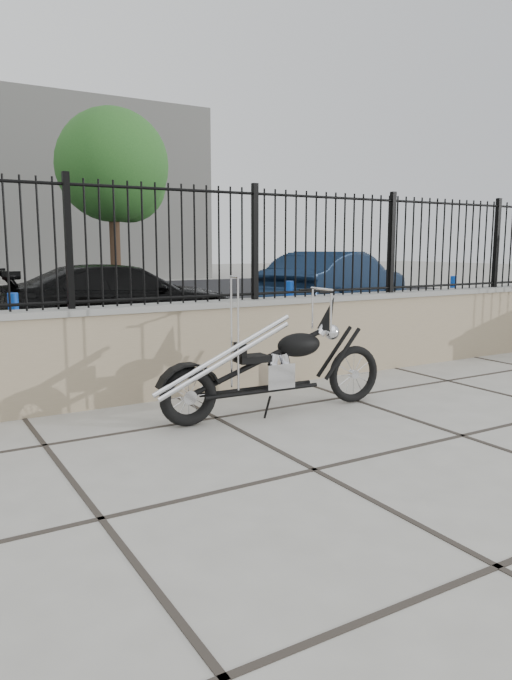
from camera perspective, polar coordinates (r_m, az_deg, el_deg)
The scene contains 11 objects.
ground_plane at distance 4.32m, azimuth 5.51°, elevation -12.08°, with size 90.00×90.00×0.00m, color #99968E.
parking_lot at distance 16.00m, azimuth -21.98°, elevation 2.64°, with size 30.00×30.00×0.00m, color black.
retaining_wall at distance 6.32m, azimuth -7.94°, elevation -0.92°, with size 14.00×0.36×0.96m, color gray.
iron_fence at distance 6.23m, azimuth -8.15°, elevation 8.92°, with size 14.00×0.08×1.20m, color black.
chopper_motorcycle at distance 5.52m, azimuth 1.59°, elevation -0.41°, with size 2.18×0.38×1.31m, color black, non-canonical shape.
car_black at distance 11.05m, azimuth -12.36°, elevation 3.80°, with size 1.72×4.24×1.23m, color black.
car_blue at distance 13.93m, azimuth 7.58°, elevation 5.33°, with size 1.51×4.33×1.43m, color #0E1D34.
bollard_a at distance 7.63m, azimuth -21.72°, elevation 0.37°, with size 0.12×0.12×1.01m, color #0C65B9.
bollard_b at distance 9.62m, azimuth 3.18°, elevation 2.59°, with size 0.12×0.12×1.00m, color #0E1CD3.
bollard_c at distance 12.41m, azimuth 18.00°, elevation 3.51°, with size 0.12×0.12×0.97m, color #0D29C5.
tree_right at distance 21.05m, azimuth -13.39°, elevation 16.15°, with size 3.65×3.65×6.17m.
Camera 1 is at (-2.40, -3.25, 1.54)m, focal length 32.00 mm.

